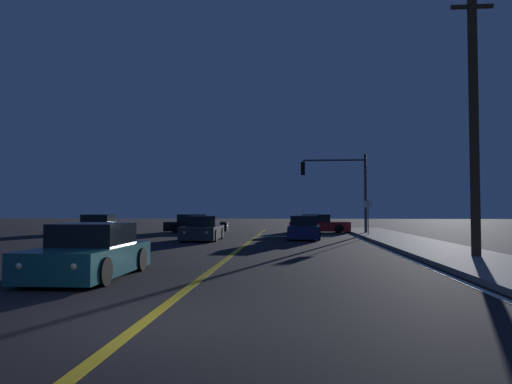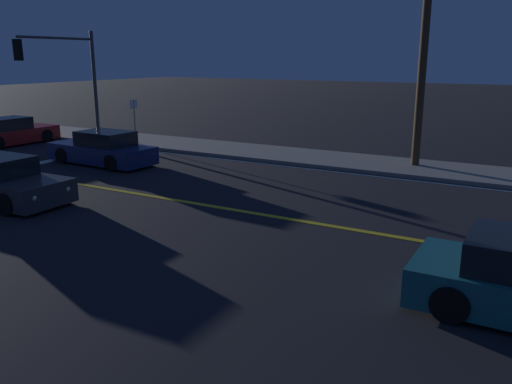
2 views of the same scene
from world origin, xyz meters
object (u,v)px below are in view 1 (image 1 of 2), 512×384
object	(u,v)px
traffic_signal_near_right	(341,180)
utility_pole_right	(474,106)
car_far_approaching_charcoal	(203,230)
car_mid_block_silver	(101,225)
street_sign_corner	(368,212)
car_lead_oncoming_red	(318,225)
car_following_oncoming_navy	(304,229)
car_distant_tail_black	(196,224)
car_side_waiting_teal	(90,254)

from	to	relation	value
traffic_signal_near_right	utility_pole_right	xyz separation A→B (m)	(2.74, -15.85, 1.48)
car_far_approaching_charcoal	car_mid_block_silver	size ratio (longest dim) A/B	0.99
car_far_approaching_charcoal	street_sign_corner	size ratio (longest dim) A/B	1.87
car_lead_oncoming_red	utility_pole_right	xyz separation A→B (m)	(4.10, -18.70, 4.57)
car_mid_block_silver	traffic_signal_near_right	bearing A→B (deg)	86.91
car_following_oncoming_navy	car_far_approaching_charcoal	bearing A→B (deg)	-161.12
car_far_approaching_charcoal	utility_pole_right	bearing A→B (deg)	138.09
car_mid_block_silver	car_lead_oncoming_red	xyz separation A→B (m)	(15.68, 2.08, 0.00)
car_distant_tail_black	car_far_approaching_charcoal	bearing A→B (deg)	11.34
car_lead_oncoming_red	car_side_waiting_teal	distance (m)	24.38
car_distant_tail_black	street_sign_corner	bearing A→B (deg)	63.25
car_mid_block_silver	utility_pole_right	world-z (taller)	utility_pole_right
car_mid_block_silver	utility_pole_right	xyz separation A→B (m)	(19.79, -16.62, 4.57)
car_side_waiting_teal	street_sign_corner	size ratio (longest dim) A/B	1.83
car_far_approaching_charcoal	car_side_waiting_teal	world-z (taller)	same
car_mid_block_silver	car_distant_tail_black	bearing A→B (deg)	103.81
car_following_oncoming_navy	car_side_waiting_teal	distance (m)	16.84
car_mid_block_silver	traffic_signal_near_right	world-z (taller)	traffic_signal_near_right
street_sign_corner	traffic_signal_near_right	bearing A→B (deg)	115.59
car_side_waiting_teal	utility_pole_right	world-z (taller)	utility_pole_right
car_far_approaching_charcoal	utility_pole_right	xyz separation A→B (m)	(11.00, -9.53, 4.57)
car_far_approaching_charcoal	traffic_signal_near_right	size ratio (longest dim) A/B	0.78
car_distant_tail_black	car_side_waiting_teal	distance (m)	23.02
car_mid_block_silver	utility_pole_right	size ratio (longest dim) A/B	0.43
car_far_approaching_charcoal	car_lead_oncoming_red	xyz separation A→B (m)	(6.89, 9.17, -0.00)
car_lead_oncoming_red	traffic_signal_near_right	bearing A→B (deg)	25.15
car_lead_oncoming_red	utility_pole_right	world-z (taller)	utility_pole_right
car_distant_tail_black	traffic_signal_near_right	xyz separation A→B (m)	(10.46, -2.45, 3.09)
utility_pole_right	traffic_signal_near_right	bearing A→B (deg)	99.81
traffic_signal_near_right	utility_pole_right	size ratio (longest dim) A/B	0.55
car_lead_oncoming_red	car_side_waiting_teal	size ratio (longest dim) A/B	1.07
car_far_approaching_charcoal	traffic_signal_near_right	distance (m)	10.85
street_sign_corner	car_far_approaching_charcoal	bearing A→B (deg)	-159.87
traffic_signal_near_right	street_sign_corner	xyz separation A→B (m)	(1.34, -2.80, -2.14)
car_far_approaching_charcoal	car_mid_block_silver	world-z (taller)	same
utility_pole_right	street_sign_corner	bearing A→B (deg)	96.12
car_distant_tail_black	car_following_oncoming_navy	size ratio (longest dim) A/B	1.00
car_mid_block_silver	street_sign_corner	xyz separation A→B (m)	(18.39, -3.57, 0.96)
car_following_oncoming_navy	car_side_waiting_teal	xyz separation A→B (m)	(-5.81, -15.81, -0.00)
car_mid_block_silver	utility_pole_right	bearing A→B (deg)	49.48
car_side_waiting_teal	traffic_signal_near_right	xyz separation A→B (m)	(8.42, 20.48, 3.09)
car_mid_block_silver	traffic_signal_near_right	xyz separation A→B (m)	(17.05, -0.77, 3.09)
car_mid_block_silver	utility_pole_right	distance (m)	26.24
car_distant_tail_black	car_following_oncoming_navy	bearing A→B (deg)	44.99
car_mid_block_silver	car_side_waiting_teal	world-z (taller)	same
traffic_signal_near_right	street_sign_corner	distance (m)	3.77
car_far_approaching_charcoal	car_following_oncoming_navy	world-z (taller)	same
car_far_approaching_charcoal	car_following_oncoming_navy	bearing A→B (deg)	-164.74
car_distant_tail_black	street_sign_corner	world-z (taller)	street_sign_corner
car_following_oncoming_navy	utility_pole_right	bearing A→B (deg)	-61.76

